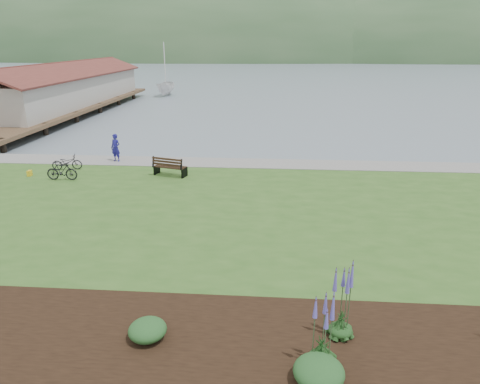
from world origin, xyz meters
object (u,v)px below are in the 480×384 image
at_px(sailboat, 167,96).
at_px(person, 115,146).
at_px(park_bench, 169,166).
at_px(bicycle_a, 67,162).

bearing_deg(sailboat, person, -79.01).
distance_m(park_bench, bicycle_a, 6.26).
bearing_deg(sailboat, park_bench, -74.12).
relative_size(person, bicycle_a, 1.21).
distance_m(person, sailboat, 37.58).
bearing_deg(person, sailboat, 118.20).
bearing_deg(bicycle_a, person, -61.58).
distance_m(bicycle_a, sailboat, 39.25).
xyz_separation_m(park_bench, sailboat, (-9.78, 39.84, -0.96)).
bearing_deg(park_bench, sailboat, 120.42).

